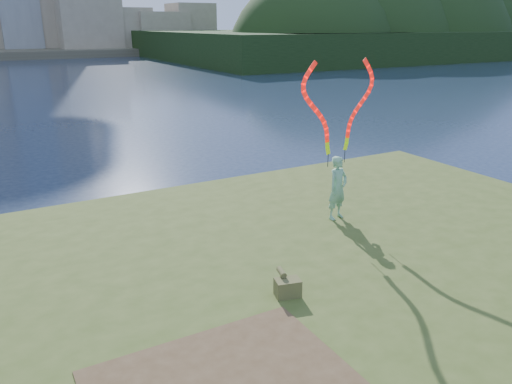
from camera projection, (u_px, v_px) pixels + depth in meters
ground at (262, 294)px, 9.84m from camera, size 320.00×320.00×0.00m
grassy_knoll at (335, 341)px, 7.83m from camera, size 20.00×18.00×0.80m
wooded_hill at (387, 53)px, 86.90m from camera, size 78.00×50.00×63.00m
woman_with_ribbons at (338, 157)px, 11.12m from camera, size 1.94×0.56×3.87m
canvas_bag at (287, 286)px, 8.21m from camera, size 0.47×0.52×0.39m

